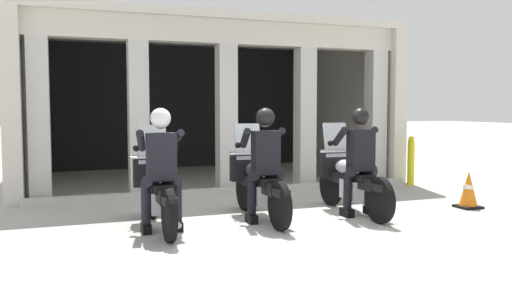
{
  "coord_description": "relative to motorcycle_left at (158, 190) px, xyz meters",
  "views": [
    {
      "loc": [
        -2.53,
        -6.74,
        1.59
      ],
      "look_at": [
        0.0,
        0.24,
        1.07
      ],
      "focal_mm": 36.17,
      "sensor_mm": 36.0,
      "label": 1
    }
  ],
  "objects": [
    {
      "name": "ground_plane",
      "position": [
        1.45,
        2.92,
        -0.5
      ],
      "size": [
        80.0,
        80.0,
        0.0
      ],
      "primitive_type": "plane",
      "color": "#A8A59E"
    },
    {
      "name": "station_building",
      "position": [
        1.74,
        4.98,
        1.58
      ],
      "size": [
        7.71,
        4.85,
        3.38
      ],
      "color": "black",
      "rests_on": "ground"
    },
    {
      "name": "kerb_strip",
      "position": [
        1.74,
        2.12,
        -0.44
      ],
      "size": [
        7.21,
        0.24,
        0.12
      ],
      "primitive_type": "cube",
      "color": "#B7B5AD",
      "rests_on": "ground"
    },
    {
      "name": "motorcycle_left",
      "position": [
        0.0,
        0.0,
        0.0
      ],
      "size": [
        0.62,
        2.04,
        1.35
      ],
      "rotation": [
        0.0,
        0.0,
        0.16
      ],
      "color": "black",
      "rests_on": "ground"
    },
    {
      "name": "police_officer_left",
      "position": [
        -0.0,
        -0.28,
        0.44
      ],
      "size": [
        0.63,
        0.61,
        1.58
      ],
      "rotation": [
        0.0,
        0.0,
        0.16
      ],
      "color": "black",
      "rests_on": "ground"
    },
    {
      "name": "motorcycle_center",
      "position": [
        1.45,
        0.08,
        0.0
      ],
      "size": [
        0.62,
        2.04,
        1.35
      ],
      "rotation": [
        0.0,
        0.0,
        0.12
      ],
      "color": "black",
      "rests_on": "ground"
    },
    {
      "name": "police_officer_center",
      "position": [
        1.45,
        -0.2,
        0.44
      ],
      "size": [
        0.63,
        0.61,
        1.58
      ],
      "rotation": [
        0.0,
        0.0,
        0.12
      ],
      "color": "black",
      "rests_on": "ground"
    },
    {
      "name": "motorcycle_right",
      "position": [
        2.9,
        -0.01,
        0.0
      ],
      "size": [
        0.62,
        2.04,
        1.35
      ],
      "rotation": [
        0.0,
        0.0,
        0.23
      ],
      "color": "black",
      "rests_on": "ground"
    },
    {
      "name": "police_officer_right",
      "position": [
        2.89,
        -0.29,
        0.44
      ],
      "size": [
        0.63,
        0.61,
        1.58
      ],
      "rotation": [
        0.0,
        0.0,
        0.23
      ],
      "color": "black",
      "rests_on": "ground"
    },
    {
      "name": "traffic_cone_flank",
      "position": [
        4.83,
        -0.38,
        -0.21
      ],
      "size": [
        0.34,
        0.34,
        0.59
      ],
      "color": "black",
      "rests_on": "ground"
    },
    {
      "name": "bollard_kerbside",
      "position": [
        5.48,
        1.96,
        -0.0
      ],
      "size": [
        0.14,
        0.14,
        1.01
      ],
      "color": "yellow",
      "rests_on": "ground"
    }
  ]
}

